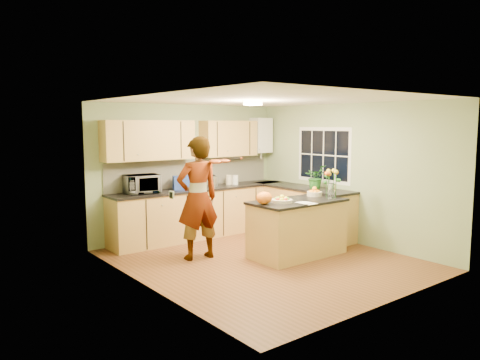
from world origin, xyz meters
TOP-DOWN VIEW (x-y plane):
  - floor at (0.00, 0.00)m, footprint 4.50×4.50m
  - ceiling at (0.00, 0.00)m, footprint 4.00×4.50m
  - wall_back at (0.00, 2.25)m, footprint 4.00×0.02m
  - wall_front at (0.00, -2.25)m, footprint 4.00×0.02m
  - wall_left at (-2.00, 0.00)m, footprint 0.02×4.50m
  - wall_right at (2.00, 0.00)m, footprint 0.02×4.50m
  - back_counter at (0.10, 1.95)m, footprint 3.64×0.62m
  - right_counter at (1.70, 0.85)m, footprint 0.62×2.24m
  - splashback at (0.10, 2.23)m, footprint 3.60×0.02m
  - upper_cabinets at (-0.18, 2.08)m, footprint 3.20×0.34m
  - boiler at (1.70, 2.09)m, footprint 0.40×0.30m
  - window_right at (1.99, 0.60)m, footprint 0.01×1.30m
  - light_switch at (-1.99, -0.60)m, footprint 0.02×0.09m
  - ceiling_lamp at (0.00, 0.30)m, footprint 0.30×0.30m
  - peninsula_island at (0.61, -0.11)m, footprint 1.59×0.82m
  - fruit_dish at (0.26, -0.11)m, footprint 0.33×0.33m
  - orange_bowl at (1.16, 0.04)m, footprint 0.26×0.26m
  - flower_vase at (1.21, -0.29)m, footprint 0.29×0.29m
  - orange_bag at (-0.07, -0.06)m, footprint 0.32×0.30m
  - papers at (0.51, -0.41)m, footprint 0.21×0.28m
  - violinist at (-0.76, 0.74)m, footprint 0.75×0.54m
  - violin at (-0.56, 0.52)m, footprint 0.57×0.49m
  - microwave at (-1.10, 1.99)m, footprint 0.63×0.47m
  - blue_box at (-0.31, 1.96)m, footprint 0.37×0.32m
  - kettle at (0.38, 1.94)m, footprint 0.14×0.14m
  - jar_cream at (0.79, 2.00)m, footprint 0.13×0.13m
  - jar_white at (0.88, 1.91)m, footprint 0.12×0.12m
  - potted_plant at (1.70, 0.53)m, footprint 0.47×0.43m

SIDE VIEW (x-z plane):
  - floor at x=0.00m, z-range 0.00..0.00m
  - peninsula_island at x=0.61m, z-range 0.00..0.91m
  - back_counter at x=0.10m, z-range 0.00..0.94m
  - right_counter at x=1.70m, z-range 0.00..0.94m
  - papers at x=0.51m, z-range 0.91..0.92m
  - fruit_dish at x=0.26m, z-range 0.90..1.02m
  - violinist at x=-0.76m, z-range 0.00..1.94m
  - orange_bowl at x=1.16m, z-range 0.90..1.05m
  - orange_bag at x=-0.07m, z-range 0.91..1.11m
  - jar_white at x=0.88m, z-range 0.94..1.12m
  - jar_cream at x=0.79m, z-range 0.94..1.13m
  - kettle at x=0.38m, z-range 0.92..1.19m
  - blue_box at x=-0.31m, z-range 0.94..1.19m
  - microwave at x=-1.10m, z-range 0.94..1.26m
  - potted_plant at x=1.70m, z-range 0.94..1.38m
  - splashback at x=0.10m, z-range 0.94..1.46m
  - wall_back at x=0.00m, z-range 0.00..2.50m
  - wall_front at x=0.00m, z-range 0.00..2.50m
  - wall_left at x=-2.00m, z-range 0.00..2.50m
  - wall_right at x=2.00m, z-range 0.00..2.50m
  - flower_vase at x=1.21m, z-range 1.00..1.53m
  - light_switch at x=-1.99m, z-range 1.26..1.34m
  - window_right at x=1.99m, z-range 1.02..2.08m
  - violin at x=-0.56m, z-range 1.49..1.63m
  - upper_cabinets at x=-0.18m, z-range 1.50..2.20m
  - boiler at x=1.70m, z-range 1.47..2.33m
  - ceiling_lamp at x=0.00m, z-range 2.43..2.50m
  - ceiling at x=0.00m, z-range 2.49..2.51m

